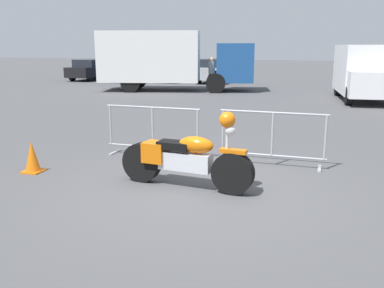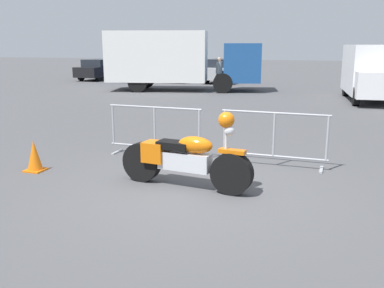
{
  "view_description": "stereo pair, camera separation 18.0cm",
  "coord_description": "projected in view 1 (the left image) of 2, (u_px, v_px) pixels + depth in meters",
  "views": [
    {
      "loc": [
        1.78,
        -6.33,
        2.33
      ],
      "look_at": [
        -0.21,
        0.58,
        0.65
      ],
      "focal_mm": 40.0,
      "sensor_mm": 36.0,
      "label": 1
    },
    {
      "loc": [
        1.95,
        -6.28,
        2.33
      ],
      "look_at": [
        -0.21,
        0.58,
        0.65
      ],
      "focal_mm": 40.0,
      "sensor_mm": 36.0,
      "label": 2
    }
  ],
  "objects": [
    {
      "name": "ground_plane",
      "position": [
        195.0,
        192.0,
        6.93
      ],
      "size": [
        120.0,
        120.0,
        0.0
      ],
      "primitive_type": "plane",
      "color": "#4C4C4F"
    },
    {
      "name": "traffic_cone",
      "position": [
        32.0,
        157.0,
        7.94
      ],
      "size": [
        0.34,
        0.34,
        0.59
      ],
      "color": "orange",
      "rests_on": "ground"
    },
    {
      "name": "parked_car_black",
      "position": [
        92.0,
        69.0,
        28.65
      ],
      "size": [
        1.86,
        4.09,
        1.36
      ],
      "rotation": [
        0.0,
        0.0,
        1.51
      ],
      "color": "black",
      "rests_on": "ground"
    },
    {
      "name": "parked_car_silver",
      "position": [
        217.0,
        70.0,
        26.84
      ],
      "size": [
        1.97,
        4.34,
        1.44
      ],
      "rotation": [
        0.0,
        0.0,
        1.51
      ],
      "color": "#B7BABF",
      "rests_on": "ground"
    },
    {
      "name": "parked_car_white",
      "position": [
        174.0,
        70.0,
        27.59
      ],
      "size": [
        1.87,
        4.11,
        1.37
      ],
      "rotation": [
        0.0,
        0.0,
        1.51
      ],
      "color": "white",
      "rests_on": "ground"
    },
    {
      "name": "crowd_barrier_near",
      "position": [
        153.0,
        131.0,
        8.99
      ],
      "size": [
        2.08,
        0.51,
        1.07
      ],
      "rotation": [
        0.0,
        0.0,
        -0.04
      ],
      "color": "#9EA0A5",
      "rests_on": "ground"
    },
    {
      "name": "box_truck",
      "position": [
        167.0,
        58.0,
        21.71
      ],
      "size": [
        8.0,
        3.83,
        2.98
      ],
      "rotation": [
        0.0,
        0.0,
        0.21
      ],
      "color": "white",
      "rests_on": "ground"
    },
    {
      "name": "delivery_van",
      "position": [
        364.0,
        71.0,
        18.09
      ],
      "size": [
        2.35,
        5.14,
        2.31
      ],
      "rotation": [
        0.0,
        0.0,
        -1.49
      ],
      "color": "white",
      "rests_on": "ground"
    },
    {
      "name": "crowd_barrier_far",
      "position": [
        272.0,
        138.0,
        8.31
      ],
      "size": [
        2.08,
        0.51,
        1.07
      ],
      "rotation": [
        0.0,
        0.0,
        -0.04
      ],
      "color": "#9EA0A5",
      "rests_on": "ground"
    },
    {
      "name": "pedestrian",
      "position": [
        212.0,
        72.0,
        22.03
      ],
      "size": [
        0.35,
        0.35,
        1.69
      ],
      "rotation": [
        0.0,
        0.0,
        3.18
      ],
      "color": "#262838",
      "rests_on": "ground"
    },
    {
      "name": "motorcycle",
      "position": [
        185.0,
        158.0,
        7.04
      ],
      "size": [
        2.33,
        0.5,
        1.32
      ],
      "rotation": [
        0.0,
        0.0,
        -0.13
      ],
      "color": "black",
      "rests_on": "ground"
    },
    {
      "name": "parked_car_blue",
      "position": [
        131.0,
        69.0,
        27.94
      ],
      "size": [
        1.98,
        4.36,
        1.45
      ],
      "rotation": [
        0.0,
        0.0,
        1.51
      ],
      "color": "#284799",
      "rests_on": "ground"
    }
  ]
}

